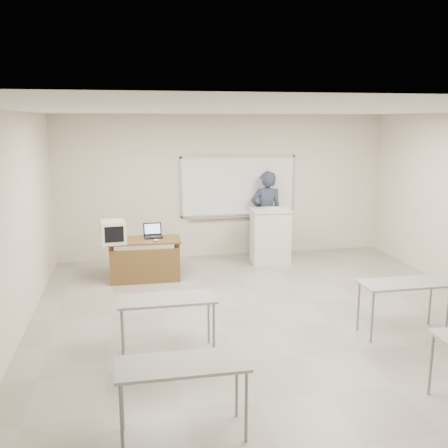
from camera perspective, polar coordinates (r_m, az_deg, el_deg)
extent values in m
cube|color=gray|center=(7.24, 6.24, -11.70)|extent=(7.00, 8.00, 0.01)
cube|color=white|center=(10.65, 1.65, 4.36)|extent=(2.40, 0.03, 1.20)
cube|color=#B7BABC|center=(10.58, 1.68, 7.69)|extent=(2.48, 0.04, 0.04)
cube|color=#B7BABC|center=(10.74, 1.64, 1.08)|extent=(2.48, 0.04, 0.04)
cube|color=#B7BABC|center=(10.45, -4.90, 4.18)|extent=(0.04, 0.04, 1.28)
cube|color=#B7BABC|center=(10.98, 7.90, 4.48)|extent=(0.04, 0.04, 1.28)
cube|color=#B7BABC|center=(10.71, 1.69, 0.82)|extent=(2.16, 0.07, 0.02)
cube|color=gray|center=(6.23, -6.55, -8.54)|extent=(1.20, 0.50, 0.03)
cylinder|color=slate|center=(6.17, -11.53, -12.58)|extent=(0.03, 0.03, 0.70)
cylinder|color=slate|center=(6.25, -1.17, -12.03)|extent=(0.03, 0.03, 0.70)
cylinder|color=slate|center=(6.54, -11.52, -11.15)|extent=(0.03, 0.03, 0.70)
cylinder|color=slate|center=(6.61, -1.78, -10.65)|extent=(0.03, 0.03, 0.70)
cube|color=gray|center=(7.20, 19.93, -6.39)|extent=(1.20, 0.50, 0.03)
cylinder|color=slate|center=(6.89, 16.58, -10.19)|extent=(0.03, 0.03, 0.70)
cylinder|color=slate|center=(7.45, 24.20, -9.09)|extent=(0.03, 0.03, 0.70)
cylinder|color=slate|center=(7.23, 15.11, -9.08)|extent=(0.03, 0.03, 0.70)
cylinder|color=slate|center=(7.76, 22.51, -8.13)|extent=(0.03, 0.03, 0.70)
cube|color=gray|center=(4.68, -4.81, -15.69)|extent=(1.20, 0.50, 0.03)
cylinder|color=slate|center=(4.67, -11.63, -21.13)|extent=(0.03, 0.03, 0.70)
cylinder|color=slate|center=(4.77, 2.56, -20.12)|extent=(0.03, 0.03, 0.70)
cylinder|color=slate|center=(5.02, -11.60, -18.66)|extent=(0.03, 0.03, 0.70)
cylinder|color=slate|center=(5.11, 1.46, -17.81)|extent=(0.03, 0.03, 0.70)
cylinder|color=slate|center=(5.88, 22.58, -14.58)|extent=(0.03, 0.03, 0.70)
cube|color=brown|center=(9.19, -9.10, -1.85)|extent=(1.31, 0.65, 0.04)
cube|color=brown|center=(9.00, -8.94, -4.88)|extent=(1.24, 0.03, 0.63)
cylinder|color=#3D1F12|center=(9.03, -12.73, -4.70)|extent=(0.06, 0.06, 0.71)
cylinder|color=#3D1F12|center=(9.07, -5.20, -4.39)|extent=(0.06, 0.06, 0.71)
cylinder|color=#3D1F12|center=(9.54, -12.65, -3.81)|extent=(0.06, 0.06, 0.71)
cylinder|color=#3D1F12|center=(9.58, -5.53, -3.52)|extent=(0.06, 0.06, 0.71)
cube|color=beige|center=(10.21, 5.31, -1.50)|extent=(0.75, 0.54, 1.07)
cube|color=beige|center=(10.10, 5.36, 1.58)|extent=(0.79, 0.58, 0.04)
cube|color=beige|center=(9.05, -12.60, -0.83)|extent=(0.41, 0.43, 0.39)
cube|color=beige|center=(8.82, -12.63, -1.16)|extent=(0.43, 0.04, 0.40)
cube|color=black|center=(8.80, -12.64, -1.19)|extent=(0.33, 0.01, 0.28)
cube|color=black|center=(9.29, -8.07, -1.49)|extent=(0.34, 0.24, 0.02)
cube|color=black|center=(9.28, -8.06, -1.43)|extent=(0.28, 0.14, 0.01)
cube|color=black|center=(9.41, -8.14, -0.55)|extent=(0.34, 0.07, 0.23)
cube|color=#A2B7F1|center=(9.40, -8.14, -0.55)|extent=(0.29, 0.05, 0.18)
ellipsoid|color=#A6A7AF|center=(9.00, -7.79, -1.85)|extent=(0.11, 0.08, 0.04)
cube|color=beige|center=(10.21, 6.05, 1.87)|extent=(0.46, 0.23, 0.02)
imported|color=black|center=(10.66, 4.86, 1.16)|extent=(0.69, 0.47, 1.84)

